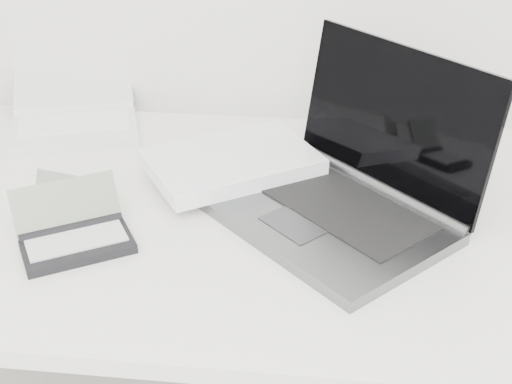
# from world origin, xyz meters

# --- Properties ---
(desk) EXTENTS (1.60, 0.80, 0.73)m
(desk) POSITION_xyz_m (0.00, 1.55, 0.68)
(desk) COLOR white
(desk) RESTS_ON ground
(laptop_large) EXTENTS (0.64, 0.54, 0.28)m
(laptop_large) POSITION_xyz_m (0.05, 1.59, 0.77)
(laptop_large) COLOR slate
(laptop_large) RESTS_ON desk
(netbook_open_white) EXTENTS (0.36, 0.41, 0.08)m
(netbook_open_white) POSITION_xyz_m (-0.47, 1.86, 0.75)
(netbook_open_white) COLOR white
(netbook_open_white) RESTS_ON desk
(pda_silver) EXTENTS (0.10, 0.10, 0.06)m
(pda_silver) POSITION_xyz_m (-0.40, 1.50, 0.74)
(pda_silver) COLOR #B4B4B8
(pda_silver) RESTS_ON desk
(palmtop_charcoal) EXTENTS (0.22, 0.21, 0.09)m
(palmtop_charcoal) POSITION_xyz_m (-0.32, 1.41, 0.75)
(palmtop_charcoal) COLOR black
(palmtop_charcoal) RESTS_ON desk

